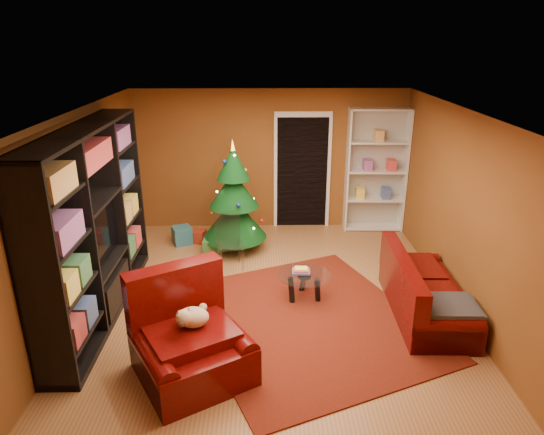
{
  "coord_description": "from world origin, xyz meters",
  "views": [
    {
      "loc": [
        -0.1,
        -6.04,
        3.49
      ],
      "look_at": [
        0.0,
        0.4,
        1.05
      ],
      "focal_mm": 32.0,
      "sensor_mm": 36.0,
      "label": 1
    }
  ],
  "objects_px": {
    "christmas_tree": "(234,198)",
    "white_bookshelf": "(376,171)",
    "gift_box_red": "(199,236)",
    "media_unit": "(93,226)",
    "rug": "(307,320)",
    "coffee_table": "(304,286)",
    "armchair": "(192,339)",
    "acrylic_chair": "(230,245)",
    "gift_box_teal": "(182,235)",
    "sofa": "(427,286)",
    "dog": "(193,317)",
    "gift_box_green": "(211,247)"
  },
  "relations": [
    {
      "from": "dog",
      "to": "acrylic_chair",
      "type": "relative_size",
      "value": 0.5
    },
    {
      "from": "rug",
      "to": "gift_box_teal",
      "type": "relative_size",
      "value": 10.15
    },
    {
      "from": "gift_box_green",
      "to": "armchair",
      "type": "height_order",
      "value": "armchair"
    },
    {
      "from": "christmas_tree",
      "to": "acrylic_chair",
      "type": "xyz_separation_m",
      "value": [
        -0.04,
        -0.71,
        -0.54
      ]
    },
    {
      "from": "rug",
      "to": "dog",
      "type": "distance_m",
      "value": 1.78
    },
    {
      "from": "gift_box_red",
      "to": "armchair",
      "type": "relative_size",
      "value": 0.19
    },
    {
      "from": "media_unit",
      "to": "sofa",
      "type": "distance_m",
      "value": 4.38
    },
    {
      "from": "gift_box_red",
      "to": "acrylic_chair",
      "type": "bearing_deg",
      "value": -58.27
    },
    {
      "from": "gift_box_teal",
      "to": "white_bookshelf",
      "type": "relative_size",
      "value": 0.13
    },
    {
      "from": "gift_box_green",
      "to": "coffee_table",
      "type": "bearing_deg",
      "value": -46.17
    },
    {
      "from": "christmas_tree",
      "to": "white_bookshelf",
      "type": "xyz_separation_m",
      "value": [
        2.57,
        0.94,
        0.2
      ]
    },
    {
      "from": "christmas_tree",
      "to": "gift_box_teal",
      "type": "bearing_deg",
      "value": 164.24
    },
    {
      "from": "rug",
      "to": "coffee_table",
      "type": "relative_size",
      "value": 4.16
    },
    {
      "from": "christmas_tree",
      "to": "sofa",
      "type": "height_order",
      "value": "christmas_tree"
    },
    {
      "from": "gift_box_red",
      "to": "acrylic_chair",
      "type": "relative_size",
      "value": 0.28
    },
    {
      "from": "gift_box_teal",
      "to": "armchair",
      "type": "xyz_separation_m",
      "value": [
        0.69,
        -3.59,
        0.31
      ]
    },
    {
      "from": "dog",
      "to": "coffee_table",
      "type": "height_order",
      "value": "dog"
    },
    {
      "from": "rug",
      "to": "coffee_table",
      "type": "distance_m",
      "value": 0.6
    },
    {
      "from": "sofa",
      "to": "dog",
      "type": "bearing_deg",
      "value": 113.45
    },
    {
      "from": "armchair",
      "to": "acrylic_chair",
      "type": "height_order",
      "value": "armchair"
    },
    {
      "from": "gift_box_teal",
      "to": "dog",
      "type": "xyz_separation_m",
      "value": [
        0.71,
        -3.52,
        0.54
      ]
    },
    {
      "from": "coffee_table",
      "to": "gift_box_green",
      "type": "bearing_deg",
      "value": 133.83
    },
    {
      "from": "gift_box_red",
      "to": "media_unit",
      "type": "bearing_deg",
      "value": -113.55
    },
    {
      "from": "dog",
      "to": "coffee_table",
      "type": "bearing_deg",
      "value": 19.62
    },
    {
      "from": "coffee_table",
      "to": "white_bookshelf",
      "type": "bearing_deg",
      "value": 60.17
    },
    {
      "from": "christmas_tree",
      "to": "gift_box_red",
      "type": "relative_size",
      "value": 8.51
    },
    {
      "from": "armchair",
      "to": "gift_box_teal",
      "type": "bearing_deg",
      "value": 70.49
    },
    {
      "from": "sofa",
      "to": "coffee_table",
      "type": "relative_size",
      "value": 2.5
    },
    {
      "from": "gift_box_red",
      "to": "gift_box_teal",
      "type": "bearing_deg",
      "value": -172.76
    },
    {
      "from": "rug",
      "to": "sofa",
      "type": "distance_m",
      "value": 1.63
    },
    {
      "from": "media_unit",
      "to": "sofa",
      "type": "xyz_separation_m",
      "value": [
        4.29,
        -0.13,
        -0.82
      ]
    },
    {
      "from": "gift_box_red",
      "to": "acrylic_chair",
      "type": "xyz_separation_m",
      "value": [
        0.63,
        -1.02,
        0.29
      ]
    },
    {
      "from": "christmas_tree",
      "to": "armchair",
      "type": "distance_m",
      "value": 3.36
    },
    {
      "from": "rug",
      "to": "gift_box_green",
      "type": "xyz_separation_m",
      "value": [
        -1.45,
        2.08,
        0.12
      ]
    },
    {
      "from": "rug",
      "to": "gift_box_red",
      "type": "xyz_separation_m",
      "value": [
        -1.73,
        2.56,
        0.1
      ]
    },
    {
      "from": "gift_box_green",
      "to": "acrylic_chair",
      "type": "relative_size",
      "value": 0.33
    },
    {
      "from": "gift_box_teal",
      "to": "coffee_table",
      "type": "height_order",
      "value": "coffee_table"
    },
    {
      "from": "white_bookshelf",
      "to": "rug",
      "type": "bearing_deg",
      "value": -113.29
    },
    {
      "from": "rug",
      "to": "media_unit",
      "type": "xyz_separation_m",
      "value": [
        -2.72,
        0.29,
        1.22
      ]
    },
    {
      "from": "rug",
      "to": "sofa",
      "type": "bearing_deg",
      "value": 5.68
    },
    {
      "from": "gift_box_green",
      "to": "dog",
      "type": "relative_size",
      "value": 0.66
    },
    {
      "from": "gift_box_red",
      "to": "coffee_table",
      "type": "xyz_separation_m",
      "value": [
        1.73,
        -2.0,
        0.08
      ]
    },
    {
      "from": "media_unit",
      "to": "acrylic_chair",
      "type": "height_order",
      "value": "media_unit"
    },
    {
      "from": "christmas_tree",
      "to": "sofa",
      "type": "bearing_deg",
      "value": -38.51
    },
    {
      "from": "media_unit",
      "to": "gift_box_teal",
      "type": "bearing_deg",
      "value": 72.51
    },
    {
      "from": "media_unit",
      "to": "white_bookshelf",
      "type": "height_order",
      "value": "media_unit"
    },
    {
      "from": "rug",
      "to": "media_unit",
      "type": "height_order",
      "value": "media_unit"
    },
    {
      "from": "gift_box_red",
      "to": "dog",
      "type": "height_order",
      "value": "dog"
    },
    {
      "from": "white_bookshelf",
      "to": "acrylic_chair",
      "type": "relative_size",
      "value": 2.92
    },
    {
      "from": "dog",
      "to": "sofa",
      "type": "relative_size",
      "value": 0.21
    }
  ]
}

